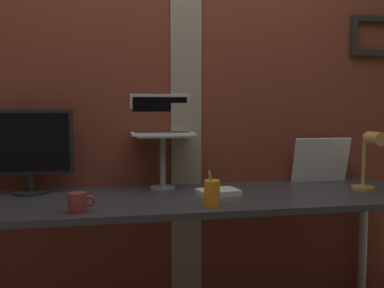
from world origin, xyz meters
TOP-DOWN VIEW (x-y plane):
  - brick_wall_back at (0.00, 0.43)m, footprint 3.04×0.16m
  - desk at (0.06, 0.03)m, footprint 2.33×0.67m
  - monitor at (-0.76, 0.25)m, footprint 0.43×0.18m
  - laptop_stand at (-0.08, 0.25)m, footprint 0.28×0.22m
  - laptop at (-0.08, 0.31)m, footprint 0.33×0.26m
  - whiteboard_panel at (0.85, 0.28)m, footprint 0.34×0.07m
  - desk_lamp at (0.97, -0.02)m, footprint 0.12×0.20m
  - pen_cup at (0.08, -0.20)m, footprint 0.07×0.07m
  - coffee_mug at (-0.49, -0.20)m, footprint 0.11×0.08m
  - paper_clutter_stack at (0.17, 0.03)m, footprint 0.22×0.17m

SIDE VIEW (x-z plane):
  - desk at x=0.06m, z-range 0.31..1.07m
  - paper_clutter_stack at x=0.17m, z-range 0.76..0.78m
  - coffee_mug at x=-0.49m, z-range 0.76..0.84m
  - pen_cup at x=0.08m, z-range 0.73..0.90m
  - whiteboard_panel at x=0.85m, z-range 0.75..1.02m
  - desk_lamp at x=0.97m, z-range 0.79..1.11m
  - laptop_stand at x=-0.08m, z-range 0.80..1.10m
  - monitor at x=-0.76m, z-range 0.79..1.21m
  - laptop at x=-0.08m, z-range 1.00..1.22m
  - brick_wall_back at x=0.00m, z-range 0.00..2.40m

